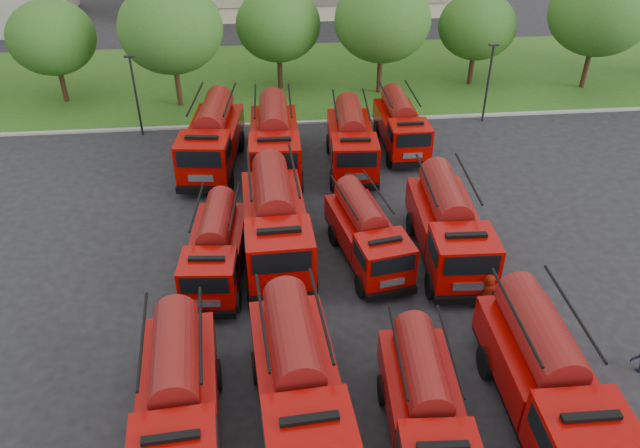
# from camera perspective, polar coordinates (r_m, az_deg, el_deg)

# --- Properties ---
(ground) EXTENTS (140.00, 140.00, 0.00)m
(ground) POSITION_cam_1_polar(r_m,az_deg,el_deg) (26.13, 0.89, -7.36)
(ground) COLOR black
(ground) RESTS_ON ground
(lawn) EXTENTS (70.00, 16.00, 0.12)m
(lawn) POSITION_cam_1_polar(r_m,az_deg,el_deg) (48.71, -2.52, 13.19)
(lawn) COLOR #254C14
(lawn) RESTS_ON ground
(curb) EXTENTS (70.00, 0.30, 0.14)m
(curb) POSITION_cam_1_polar(r_m,az_deg,el_deg) (41.23, -1.85, 9.26)
(curb) COLOR gray
(curb) RESTS_ON ground
(tree_1) EXTENTS (5.71, 5.71, 6.98)m
(tree_1) POSITION_cam_1_polar(r_m,az_deg,el_deg) (46.45, -23.32, 15.39)
(tree_1) COLOR #382314
(tree_1) RESTS_ON ground
(tree_2) EXTENTS (6.72, 6.72, 8.22)m
(tree_2) POSITION_cam_1_polar(r_m,az_deg,el_deg) (43.09, -13.50, 16.99)
(tree_2) COLOR #382314
(tree_2) RESTS_ON ground
(tree_3) EXTENTS (5.88, 5.88, 7.19)m
(tree_3) POSITION_cam_1_polar(r_m,az_deg,el_deg) (45.31, -3.84, 17.72)
(tree_3) COLOR #382314
(tree_3) RESTS_ON ground
(tree_4) EXTENTS (6.55, 6.55, 8.01)m
(tree_4) POSITION_cam_1_polar(r_m,az_deg,el_deg) (44.48, 5.73, 18.05)
(tree_4) COLOR #382314
(tree_4) RESTS_ON ground
(tree_5) EXTENTS (5.46, 5.46, 6.68)m
(tree_5) POSITION_cam_1_polar(r_m,az_deg,el_deg) (47.44, 14.16, 17.14)
(tree_5) COLOR #382314
(tree_5) RESTS_ON ground
(tree_6) EXTENTS (6.89, 6.89, 8.42)m
(tree_6) POSITION_cam_1_polar(r_m,az_deg,el_deg) (49.03, 24.20, 17.23)
(tree_6) COLOR #382314
(tree_6) RESTS_ON ground
(lamp_post_0) EXTENTS (0.60, 0.25, 5.11)m
(lamp_post_0) POSITION_cam_1_polar(r_m,az_deg,el_deg) (40.17, -16.53, 11.57)
(lamp_post_0) COLOR black
(lamp_post_0) RESTS_ON ground
(lamp_post_1) EXTENTS (0.60, 0.25, 5.11)m
(lamp_post_1) POSITION_cam_1_polar(r_m,az_deg,el_deg) (41.93, 15.17, 12.72)
(lamp_post_1) COLOR black
(lamp_post_1) RESTS_ON ground
(fire_truck_0) EXTENTS (3.05, 7.35, 3.27)m
(fire_truck_0) POSITION_cam_1_polar(r_m,az_deg,el_deg) (20.95, -12.87, -15.32)
(fire_truck_0) COLOR black
(fire_truck_0) RESTS_ON ground
(fire_truck_1) EXTENTS (3.21, 7.74, 3.44)m
(fire_truck_1) POSITION_cam_1_polar(r_m,az_deg,el_deg) (20.82, -2.03, -14.20)
(fire_truck_1) COLOR black
(fire_truck_1) RESTS_ON ground
(fire_truck_2) EXTENTS (2.70, 6.68, 2.99)m
(fire_truck_2) POSITION_cam_1_polar(r_m,az_deg,el_deg) (20.67, 9.59, -16.27)
(fire_truck_2) COLOR black
(fire_truck_2) RESTS_ON ground
(fire_truck_3) EXTENTS (2.91, 7.72, 3.49)m
(fire_truck_3) POSITION_cam_1_polar(r_m,az_deg,el_deg) (22.13, 20.04, -13.14)
(fire_truck_3) COLOR black
(fire_truck_3) RESTS_ON ground
(fire_truck_4) EXTENTS (2.77, 6.57, 2.91)m
(fire_truck_4) POSITION_cam_1_polar(r_m,az_deg,el_deg) (27.10, -9.50, -2.22)
(fire_truck_4) COLOR black
(fire_truck_4) RESTS_ON ground
(fire_truck_5) EXTENTS (3.17, 8.08, 3.63)m
(fire_truck_5) POSITION_cam_1_polar(r_m,az_deg,el_deg) (27.86, -4.10, 0.23)
(fire_truck_5) COLOR black
(fire_truck_5) RESTS_ON ground
(fire_truck_6) EXTENTS (3.30, 6.64, 2.89)m
(fire_truck_6) POSITION_cam_1_polar(r_m,az_deg,el_deg) (27.74, 4.31, -0.87)
(fire_truck_6) COLOR black
(fire_truck_6) RESTS_ON ground
(fire_truck_7) EXTENTS (3.00, 7.61, 3.42)m
(fire_truck_7) POSITION_cam_1_polar(r_m,az_deg,el_deg) (28.27, 11.68, -0.18)
(fire_truck_7) COLOR black
(fire_truck_7) RESTS_ON ground
(fire_truck_8) EXTENTS (3.56, 8.00, 3.52)m
(fire_truck_8) POSITION_cam_1_polar(r_m,az_deg,el_deg) (35.79, -9.84, 7.77)
(fire_truck_8) COLOR black
(fire_truck_8) RESTS_ON ground
(fire_truck_9) EXTENTS (2.96, 7.79, 3.52)m
(fire_truck_9) POSITION_cam_1_polar(r_m,az_deg,el_deg) (35.16, -4.20, 7.70)
(fire_truck_9) COLOR black
(fire_truck_9) RESTS_ON ground
(fire_truck_10) EXTENTS (2.95, 7.23, 3.23)m
(fire_truck_10) POSITION_cam_1_polar(r_m,az_deg,el_deg) (35.41, 2.88, 7.68)
(fire_truck_10) COLOR black
(fire_truck_10) RESTS_ON ground
(fire_truck_11) EXTENTS (2.48, 6.59, 2.99)m
(fire_truck_11) POSITION_cam_1_polar(r_m,az_deg,el_deg) (37.78, 7.40, 8.98)
(fire_truck_11) COLOR black
(fire_truck_11) RESTS_ON ground
(firefighter_2) EXTENTS (0.82, 1.00, 1.48)m
(firefighter_2) POSITION_cam_1_polar(r_m,az_deg,el_deg) (24.03, 16.91, -13.84)
(firefighter_2) COLOR #A91F0D
(firefighter_2) RESTS_ON ground
(firefighter_3) EXTENTS (1.07, 0.60, 1.60)m
(firefighter_3) POSITION_cam_1_polar(r_m,az_deg,el_deg) (26.28, 27.18, -11.81)
(firefighter_3) COLOR black
(firefighter_3) RESTS_ON ground
(firefighter_4) EXTENTS (0.90, 1.02, 1.75)m
(firefighter_4) POSITION_cam_1_polar(r_m,az_deg,el_deg) (24.00, -12.66, -13.06)
(firefighter_4) COLOR #A91F0D
(firefighter_4) RESTS_ON ground
(firefighter_5) EXTENTS (1.88, 1.35, 1.87)m
(firefighter_5) POSITION_cam_1_polar(r_m,az_deg,el_deg) (26.80, 14.71, -7.48)
(firefighter_5) COLOR #A91F0D
(firefighter_5) RESTS_ON ground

